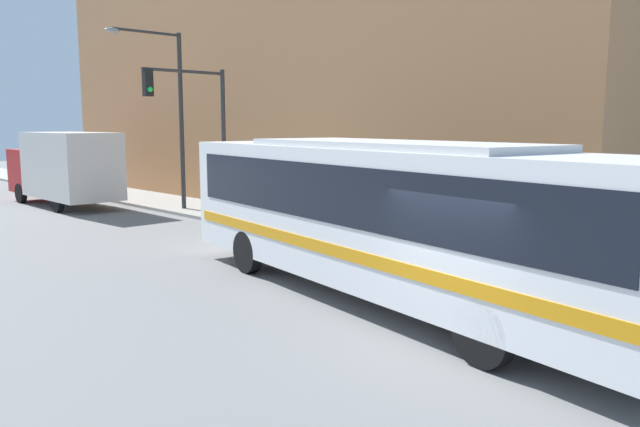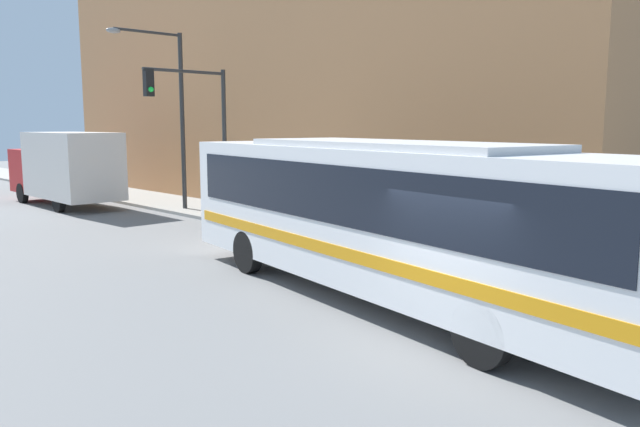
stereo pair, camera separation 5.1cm
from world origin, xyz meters
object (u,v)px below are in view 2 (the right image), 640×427
at_px(pedestrian_near_corner, 254,194).
at_px(street_lamp, 172,104).
at_px(delivery_truck, 65,166).
at_px(city_bus, 388,210).
at_px(traffic_light_pole, 198,117).
at_px(parking_meter, 286,202).
at_px(fire_hydrant, 404,236).

bearing_deg(pedestrian_near_corner, street_lamp, 106.04).
xyz_separation_m(street_lamp, pedestrian_near_corner, (1.10, -3.81, -3.39)).
bearing_deg(delivery_truck, city_bus, -93.74).
xyz_separation_m(traffic_light_pole, parking_meter, (0.96, -3.63, -2.84)).
height_order(traffic_light_pole, pedestrian_near_corner, traffic_light_pole).
height_order(delivery_truck, parking_meter, delivery_truck).
relative_size(fire_hydrant, traffic_light_pole, 0.14).
relative_size(city_bus, delivery_truck, 1.73).
xyz_separation_m(delivery_truck, traffic_light_pole, (1.66, -8.08, 2.09)).
distance_m(city_bus, traffic_light_pole, 11.86).
bearing_deg(fire_hydrant, street_lamp, 91.00).
bearing_deg(city_bus, traffic_light_pole, 84.26).
xyz_separation_m(city_bus, street_lamp, (3.68, 14.39, 2.50)).
bearing_deg(street_lamp, parking_meter, -88.26).
height_order(traffic_light_pole, street_lamp, street_lamp).
bearing_deg(traffic_light_pole, fire_hydrant, -83.67).
bearing_deg(fire_hydrant, city_bus, -145.30).
relative_size(fire_hydrant, parking_meter, 0.61).
bearing_deg(traffic_light_pole, city_bus, -104.49).
xyz_separation_m(fire_hydrant, parking_meter, (0.00, 5.00, 0.48)).
distance_m(traffic_light_pole, parking_meter, 4.71).
distance_m(city_bus, fire_hydrant, 4.92).
relative_size(delivery_truck, fire_hydrant, 9.38).
bearing_deg(delivery_truck, pedestrian_near_corner, -68.30).
height_order(city_bus, street_lamp, street_lamp).
bearing_deg(traffic_light_pole, parking_meter, -75.22).
distance_m(traffic_light_pole, pedestrian_near_corner, 3.47).
height_order(city_bus, pedestrian_near_corner, city_bus).
distance_m(delivery_truck, street_lamp, 6.15).
bearing_deg(pedestrian_near_corner, city_bus, -114.29).
relative_size(city_bus, parking_meter, 9.88).
distance_m(delivery_truck, parking_meter, 12.02).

